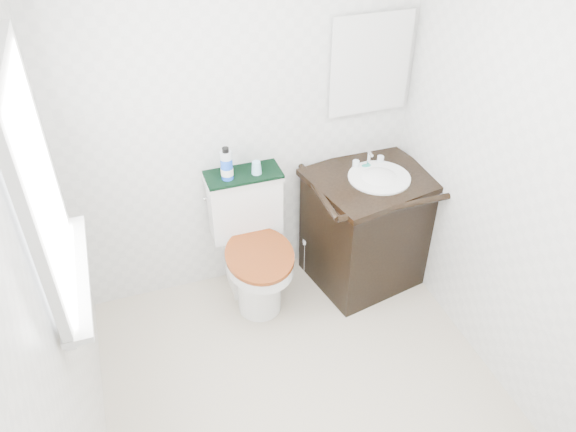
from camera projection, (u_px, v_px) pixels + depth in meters
floor at (310, 404)px, 3.16m from camera, size 2.40×2.40×0.00m
wall_back at (244, 119)px, 3.35m from camera, size 2.40×0.00×2.40m
wall_left at (50, 297)px, 2.15m from camera, size 0.00×2.40×2.40m
wall_right at (528, 193)px, 2.73m from camera, size 0.00×2.40×2.40m
window at (35, 185)px, 2.14m from camera, size 0.02×0.70×0.90m
mirror at (370, 64)px, 3.39m from camera, size 0.50×0.02×0.60m
toilet at (252, 250)px, 3.65m from camera, size 0.48×0.66×0.88m
vanity at (368, 225)px, 3.78m from camera, size 0.86×0.78×0.92m
trash_bin at (315, 249)px, 4.02m from camera, size 0.23×0.20×0.28m
towel at (243, 174)px, 3.44m from camera, size 0.47×0.22×0.02m
mouthwash_bottle at (227, 165)px, 3.33m from camera, size 0.07×0.07×0.21m
cup at (256, 168)px, 3.41m from camera, size 0.06×0.06×0.08m
soap_bar at (366, 166)px, 3.63m from camera, size 0.07×0.05×0.02m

